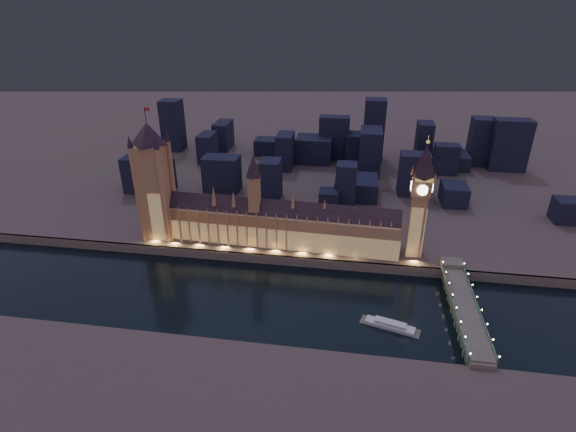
# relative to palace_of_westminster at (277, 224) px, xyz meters

# --- Properties ---
(ground_plane) EXTENTS (2000.00, 2000.00, 0.00)m
(ground_plane) POSITION_rel_palace_of_westminster_xyz_m (4.99, -61.75, -26.37)
(ground_plane) COLOR black
(ground_plane) RESTS_ON ground
(north_bank) EXTENTS (2000.00, 960.00, 8.00)m
(north_bank) POSITION_rel_palace_of_westminster_xyz_m (4.99, 458.25, -22.37)
(north_bank) COLOR #503F43
(north_bank) RESTS_ON ground
(embankment_wall) EXTENTS (2000.00, 2.50, 8.00)m
(embankment_wall) POSITION_rel_palace_of_westminster_xyz_m (4.99, -20.75, -22.37)
(embankment_wall) COLOR #54524C
(embankment_wall) RESTS_ON ground
(palace_of_westminster) EXTENTS (202.00, 29.26, 78.00)m
(palace_of_westminster) POSITION_rel_palace_of_westminster_xyz_m (0.00, 0.00, 0.00)
(palace_of_westminster) COLOR #A0824E
(palace_of_westminster) RESTS_ON north_bank
(victoria_tower) EXTENTS (31.68, 31.68, 112.95)m
(victoria_tower) POSITION_rel_palace_of_westminster_xyz_m (-105.01, 0.16, 37.50)
(victoria_tower) COLOR #A0824E
(victoria_tower) RESTS_ON north_bank
(elizabeth_tower) EXTENTS (18.00, 18.00, 99.79)m
(elizabeth_tower) POSITION_rel_palace_of_westminster_xyz_m (112.99, 0.16, 37.06)
(elizabeth_tower) COLOR #A0824E
(elizabeth_tower) RESTS_ON north_bank
(westminster_bridge) EXTENTS (16.83, 113.00, 15.90)m
(westminster_bridge) POSITION_rel_palace_of_westminster_xyz_m (141.21, -65.21, -20.37)
(westminster_bridge) COLOR #54524C
(westminster_bridge) RESTS_ON ground
(river_boat) EXTENTS (40.61, 19.62, 4.50)m
(river_boat) POSITION_rel_palace_of_westminster_xyz_m (91.16, -86.79, -24.81)
(river_boat) COLOR #54524C
(river_boat) RESTS_ON ground
(city_backdrop) EXTENTS (471.66, 215.63, 77.44)m
(city_backdrop) POSITION_rel_palace_of_westminster_xyz_m (40.95, 186.25, 3.99)
(city_backdrop) COLOR black
(city_backdrop) RESTS_ON north_bank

